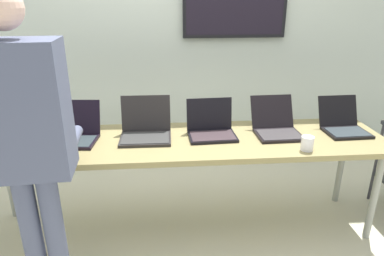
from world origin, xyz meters
TOP-DOWN VIEW (x-y plane):
  - ground at (0.00, 0.00)m, footprint 8.00×8.00m
  - back_wall at (0.01, 1.13)m, footprint 8.00×0.11m
  - workbench at (0.00, 0.00)m, footprint 2.96×0.70m
  - equipment_box at (-1.22, 0.03)m, footprint 0.42×0.35m
  - laptop_station_0 at (-0.78, 0.06)m, footprint 0.39×0.36m
  - laptop_station_1 at (-0.26, 0.07)m, footprint 0.37×0.32m
  - laptop_station_2 at (0.22, 0.07)m, footprint 0.35×0.30m
  - laptop_station_3 at (0.71, 0.07)m, footprint 0.33×0.39m
  - laptop_station_4 at (1.23, 0.07)m, footprint 0.32×0.35m
  - person at (-0.82, -0.62)m, footprint 0.46×0.61m
  - coffee_mug at (0.82, -0.25)m, footprint 0.08×0.08m

SIDE VIEW (x-z plane):
  - ground at x=0.00m, z-range -0.04..0.00m
  - workbench at x=0.00m, z-range 0.32..1.07m
  - coffee_mug at x=0.82m, z-range 0.75..0.84m
  - laptop_station_4 at x=1.23m, z-range 0.68..0.92m
  - laptop_station_3 at x=0.71m, z-range 0.68..0.93m
  - laptop_station_2 at x=0.22m, z-range 0.68..0.93m
  - laptop_station_0 at x=-0.78m, z-range 0.68..0.94m
  - laptop_station_1 at x=-0.26m, z-range 0.67..0.95m
  - equipment_box at x=-1.22m, z-range 0.75..1.10m
  - person at x=-0.82m, z-range 0.19..1.95m
  - back_wall at x=0.01m, z-range 0.00..2.80m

